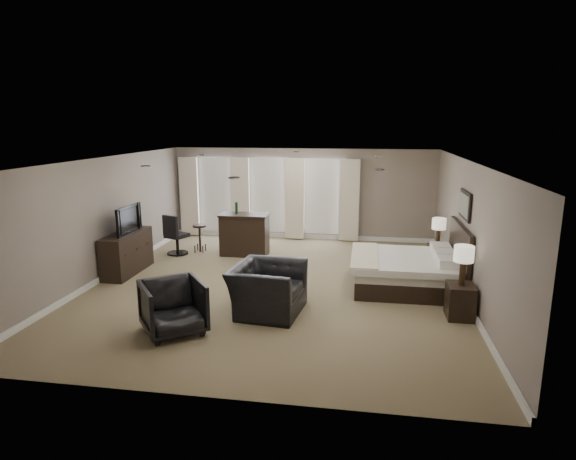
# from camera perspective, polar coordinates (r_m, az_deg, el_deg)

# --- Properties ---
(room) EXTENTS (7.60, 8.60, 2.64)m
(room) POSITION_cam_1_polar(r_m,az_deg,el_deg) (9.75, -1.54, 0.68)
(room) COLOR #786A4C
(room) RESTS_ON ground
(window_bay) EXTENTS (5.25, 0.20, 2.30)m
(window_bay) POSITION_cam_1_polar(r_m,az_deg,el_deg) (13.93, -2.45, 3.89)
(window_bay) COLOR silver
(window_bay) RESTS_ON room
(bed) EXTENTS (2.11, 2.01, 1.34)m
(bed) POSITION_cam_1_polar(r_m,az_deg,el_deg) (10.06, 13.43, -2.99)
(bed) COLOR silver
(bed) RESTS_ON ground
(nightstand_near) EXTENTS (0.45, 0.55, 0.60)m
(nightstand_near) POSITION_cam_1_polar(r_m,az_deg,el_deg) (8.92, 19.72, -7.95)
(nightstand_near) COLOR black
(nightstand_near) RESTS_ON ground
(nightstand_far) EXTENTS (0.41, 0.50, 0.55)m
(nightstand_far) POSITION_cam_1_polar(r_m,az_deg,el_deg) (11.65, 17.21, -3.09)
(nightstand_far) COLOR black
(nightstand_far) RESTS_ON ground
(lamp_near) EXTENTS (0.34, 0.34, 0.69)m
(lamp_near) POSITION_cam_1_polar(r_m,az_deg,el_deg) (8.72, 20.03, -3.98)
(lamp_near) COLOR beige
(lamp_near) RESTS_ON nightstand_near
(lamp_far) EXTENTS (0.31, 0.31, 0.64)m
(lamp_far) POSITION_cam_1_polar(r_m,az_deg,el_deg) (11.51, 17.40, -0.23)
(lamp_far) COLOR beige
(lamp_far) RESTS_ON nightstand_far
(wall_art) EXTENTS (0.04, 0.96, 0.56)m
(wall_art) POSITION_cam_1_polar(r_m,az_deg,el_deg) (9.98, 20.18, 2.81)
(wall_art) COLOR slate
(wall_art) RESTS_ON room
(dresser) EXTENTS (0.51, 1.59, 0.92)m
(dresser) POSITION_cam_1_polar(r_m,az_deg,el_deg) (11.38, -18.54, -2.58)
(dresser) COLOR black
(dresser) RESTS_ON ground
(tv) EXTENTS (0.62, 1.07, 0.14)m
(tv) POSITION_cam_1_polar(r_m,az_deg,el_deg) (11.26, -18.73, 0.02)
(tv) COLOR black
(tv) RESTS_ON dresser
(armchair_near) EXTENTS (1.01, 1.42, 1.16)m
(armchair_near) POSITION_cam_1_polar(r_m,az_deg,el_deg) (8.56, -2.45, -6.03)
(armchair_near) COLOR black
(armchair_near) RESTS_ON ground
(armchair_far) EXTENTS (1.26, 1.25, 0.95)m
(armchair_far) POSITION_cam_1_polar(r_m,az_deg,el_deg) (7.98, -13.47, -8.62)
(armchair_far) COLOR black
(armchair_far) RESTS_ON ground
(bar_counter) EXTENTS (1.23, 0.64, 1.07)m
(bar_counter) POSITION_cam_1_polar(r_m,az_deg,el_deg) (12.27, -5.17, -0.52)
(bar_counter) COLOR black
(bar_counter) RESTS_ON ground
(bar_stool_left) EXTENTS (0.37, 0.37, 0.72)m
(bar_stool_left) POSITION_cam_1_polar(r_m,az_deg,el_deg) (12.75, -10.41, -0.98)
(bar_stool_left) COLOR black
(bar_stool_left) RESTS_ON ground
(bar_stool_right) EXTENTS (0.41, 0.41, 0.76)m
(bar_stool_right) POSITION_cam_1_polar(r_m,az_deg,el_deg) (12.48, -3.93, -1.00)
(bar_stool_right) COLOR black
(bar_stool_right) RESTS_ON ground
(desk_chair) EXTENTS (0.69, 0.69, 1.05)m
(desk_chair) POSITION_cam_1_polar(r_m,az_deg,el_deg) (12.60, -13.03, -0.50)
(desk_chair) COLOR black
(desk_chair) RESTS_ON ground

